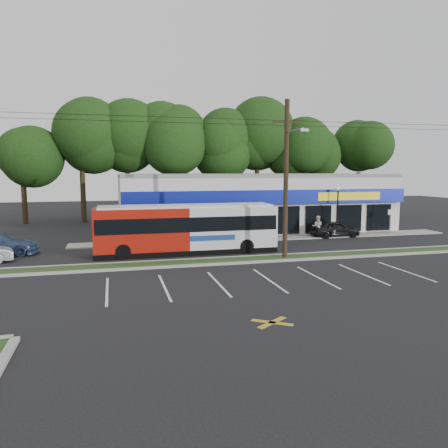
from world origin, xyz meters
TOP-DOWN VIEW (x-y plane):
  - ground at (0.00, 0.00)m, footprint 120.00×120.00m
  - grass_strip at (0.00, 1.00)m, footprint 40.00×1.60m
  - curb_south at (0.00, 0.15)m, footprint 40.00×0.25m
  - curb_north at (0.00, 1.85)m, footprint 40.00×0.25m
  - sidewalk at (5.00, 9.00)m, footprint 32.00×2.20m
  - strip_mall at (5.50, 15.91)m, footprint 25.00×12.55m
  - utility_pole at (2.83, 0.93)m, footprint 50.00×2.77m
  - lamp_post at (11.00, 8.80)m, footprint 0.30×0.30m
  - sign_post at (16.00, 8.57)m, footprint 0.45×0.10m
  - tree_line at (4.00, 26.00)m, footprint 46.76×6.76m
  - metrobus at (-2.76, 4.50)m, footprint 12.34×2.65m
  - car_dark at (10.64, 8.50)m, footprint 4.18×1.69m
  - pedestrian_a at (2.00, 7.19)m, footprint 0.74×0.63m
  - pedestrian_b at (9.00, 8.50)m, footprint 1.14×1.07m

SIDE VIEW (x-z plane):
  - ground at x=0.00m, z-range 0.00..0.00m
  - sidewalk at x=5.00m, z-range 0.00..0.10m
  - grass_strip at x=0.00m, z-range 0.00..0.12m
  - curb_south at x=0.00m, z-range 0.00..0.14m
  - curb_north at x=0.00m, z-range 0.00..0.14m
  - car_dark at x=10.64m, z-range 0.00..1.42m
  - pedestrian_a at x=2.00m, z-range 0.00..1.73m
  - pedestrian_b at x=9.00m, z-range 0.00..1.87m
  - sign_post at x=16.00m, z-range 0.44..2.67m
  - metrobus at x=-2.76m, z-range 0.10..3.41m
  - strip_mall at x=5.50m, z-range 0.00..5.30m
  - lamp_post at x=11.00m, z-range 0.55..4.80m
  - utility_pole at x=2.83m, z-range 0.41..10.41m
  - tree_line at x=4.00m, z-range 2.50..14.33m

